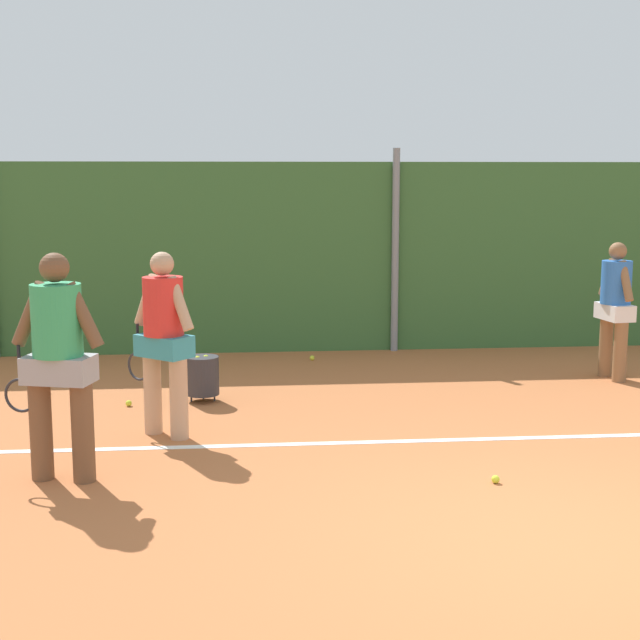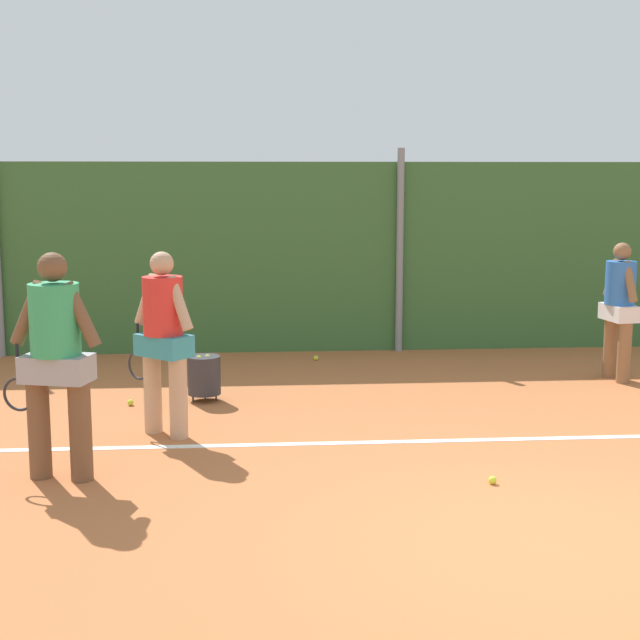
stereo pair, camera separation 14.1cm
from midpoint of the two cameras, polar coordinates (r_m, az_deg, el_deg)
name	(u,v)px [view 2 (the right image)]	position (r m, az deg, el deg)	size (l,w,h in m)	color
ground_plane	(484,453)	(8.40, 10.66, -8.12)	(29.09, 29.09, 0.00)	#B76638
hedge_fence_backdrop	(398,257)	(12.93, 5.17, 3.95)	(18.91, 0.25, 2.62)	#386633
fence_post_center	(400,251)	(12.75, 5.30, 4.29)	(0.10, 0.10, 2.81)	gray
court_baseline_paint	(474,440)	(8.76, 10.00, -7.36)	(13.82, 0.10, 0.01)	white
player_foreground_near	(56,354)	(7.60, -15.60, -2.05)	(0.83, 0.45, 1.85)	brown
player_midcourt	(163,334)	(8.69, -9.26, -0.85)	(0.67, 0.56, 1.75)	tan
player_backcourt_far	(619,303)	(11.51, 18.46, 0.98)	(0.36, 0.69, 1.66)	#8C603D
ball_hopper	(204,375)	(10.08, -6.82, -3.42)	(0.36, 0.36, 0.51)	#2D2D33
tennis_ball_0	(215,368)	(11.68, -6.21, -2.97)	(0.07, 0.07, 0.07)	#CCDB33
tennis_ball_1	(130,403)	(10.06, -11.31, -5.06)	(0.07, 0.07, 0.07)	#CCDB33
tennis_ball_2	(195,373)	(11.38, -7.45, -3.31)	(0.07, 0.07, 0.07)	#CCDB33
tennis_ball_4	(493,480)	(7.59, 11.21, -9.75)	(0.07, 0.07, 0.07)	#CCDB33
tennis_ball_7	(316,358)	(12.22, 0.07, -2.38)	(0.07, 0.07, 0.07)	#CCDB33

